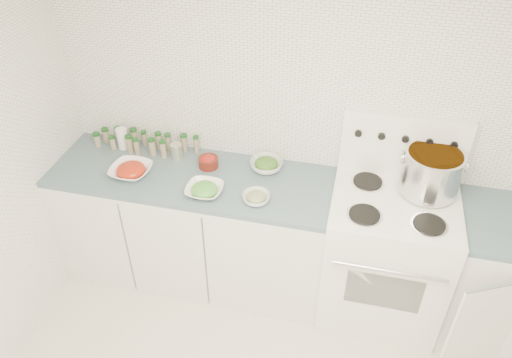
# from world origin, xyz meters

# --- Properties ---
(room_walls) EXTENTS (3.54, 3.04, 2.52)m
(room_walls) POSITION_xyz_m (0.00, 0.00, 1.56)
(room_walls) COLOR white
(room_walls) RESTS_ON ground
(counter_left) EXTENTS (1.85, 0.62, 0.90)m
(counter_left) POSITION_xyz_m (-0.82, 1.19, 0.45)
(counter_left) COLOR white
(counter_left) RESTS_ON ground
(stove) EXTENTS (0.76, 0.70, 1.36)m
(stove) POSITION_xyz_m (0.48, 1.19, 0.50)
(stove) COLOR white
(stove) RESTS_ON ground
(stock_pot) EXTENTS (0.37, 0.35, 0.27)m
(stock_pot) POSITION_xyz_m (0.65, 1.33, 1.09)
(stock_pot) COLOR silver
(stock_pot) RESTS_ON stove
(bowl_tomato) EXTENTS (0.27, 0.27, 0.09)m
(bowl_tomato) POSITION_xyz_m (-1.20, 1.10, 0.94)
(bowl_tomato) COLOR white
(bowl_tomato) RESTS_ON counter_left
(bowl_snowpea) EXTENTS (0.23, 0.23, 0.08)m
(bowl_snowpea) POSITION_xyz_m (-0.67, 1.03, 0.93)
(bowl_snowpea) COLOR white
(bowl_snowpea) RESTS_ON counter_left
(bowl_broccoli) EXTENTS (0.25, 0.25, 0.09)m
(bowl_broccoli) POSITION_xyz_m (-0.36, 1.36, 0.94)
(bowl_broccoli) COLOR white
(bowl_broccoli) RESTS_ON counter_left
(bowl_zucchini) EXTENTS (0.21, 0.21, 0.07)m
(bowl_zucchini) POSITION_xyz_m (-0.35, 1.03, 0.93)
(bowl_zucchini) COLOR white
(bowl_zucchini) RESTS_ON counter_left
(bowl_pepper) EXTENTS (0.13, 0.13, 0.08)m
(bowl_pepper) POSITION_xyz_m (-0.74, 1.31, 0.94)
(bowl_pepper) COLOR #54170E
(bowl_pepper) RESTS_ON counter_left
(salt_canister) EXTENTS (0.08, 0.08, 0.15)m
(salt_canister) POSITION_xyz_m (-1.38, 1.39, 0.97)
(salt_canister) COLOR white
(salt_canister) RESTS_ON counter_left
(tin_can) EXTENTS (0.09, 0.09, 0.10)m
(tin_can) POSITION_xyz_m (-0.98, 1.36, 0.95)
(tin_can) COLOR #B8B49C
(tin_can) RESTS_ON counter_left
(spice_cluster) EXTENTS (0.74, 0.16, 0.13)m
(spice_cluster) POSITION_xyz_m (-1.24, 1.40, 0.96)
(spice_cluster) COLOR gray
(spice_cluster) RESTS_ON counter_left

